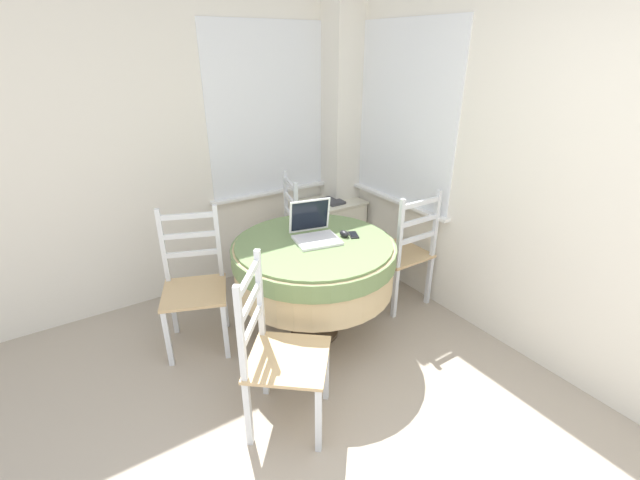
{
  "coord_description": "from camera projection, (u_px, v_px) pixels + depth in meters",
  "views": [
    {
      "loc": [
        -0.68,
        -0.64,
        2.0
      ],
      "look_at": [
        0.9,
        1.78,
        0.68
      ],
      "focal_mm": 24.0,
      "sensor_mm": 36.0,
      "label": 1
    }
  ],
  "objects": [
    {
      "name": "corner_cabinet",
      "position": [
        330.0,
        232.0,
        4.23
      ],
      "size": [
        0.6,
        0.45,
        0.64
      ],
      "color": "silver",
      "rests_on": "ground_plane"
    },
    {
      "name": "dining_chair_camera_near",
      "position": [
        279.0,
        355.0,
        2.33
      ],
      "size": [
        0.61,
        0.61,
        1.0
      ],
      "color": "tan",
      "rests_on": "ground_plane"
    },
    {
      "name": "dining_chair_left_flank",
      "position": [
        194.0,
        285.0,
        3.0
      ],
      "size": [
        0.56,
        0.56,
        1.0
      ],
      "color": "tan",
      "rests_on": "ground_plane"
    },
    {
      "name": "laptop",
      "position": [
        314.0,
        231.0,
        2.99
      ],
      "size": [
        0.35,
        0.35,
        0.26
      ],
      "color": "white",
      "rests_on": "round_dining_table"
    },
    {
      "name": "round_dining_table",
      "position": [
        314.0,
        262.0,
        3.02
      ],
      "size": [
        1.15,
        1.15,
        0.76
      ],
      "color": "#4C3D2D",
      "rests_on": "ground_plane"
    },
    {
      "name": "dining_chair_near_back_window",
      "position": [
        276.0,
        237.0,
        3.77
      ],
      "size": [
        0.53,
        0.53,
        1.0
      ],
      "color": "tan",
      "rests_on": "ground_plane"
    },
    {
      "name": "book_on_cabinet",
      "position": [
        332.0,
        201.0,
        4.07
      ],
      "size": [
        0.16,
        0.23,
        0.02
      ],
      "color": "#3F3F44",
      "rests_on": "corner_cabinet"
    },
    {
      "name": "cell_phone",
      "position": [
        353.0,
        235.0,
        3.06
      ],
      "size": [
        0.1,
        0.13,
        0.01
      ],
      "color": "black",
      "rests_on": "round_dining_table"
    },
    {
      "name": "dining_chair_near_right_window",
      "position": [
        403.0,
        253.0,
        3.48
      ],
      "size": [
        0.43,
        0.43,
        1.0
      ],
      "color": "tan",
      "rests_on": "ground_plane"
    },
    {
      "name": "computer_mouse",
      "position": [
        344.0,
        234.0,
        3.03
      ],
      "size": [
        0.05,
        0.08,
        0.04
      ],
      "color": "black",
      "rests_on": "round_dining_table"
    },
    {
      "name": "corner_room_shell",
      "position": [
        338.0,
        160.0,
        2.98
      ],
      "size": [
        4.12,
        4.66,
        2.55
      ],
      "color": "white",
      "rests_on": "ground_plane"
    }
  ]
}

